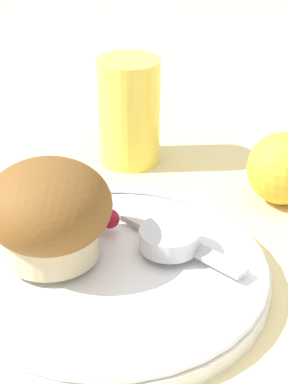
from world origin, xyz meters
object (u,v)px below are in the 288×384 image
at_px(butter_knife, 151,226).
at_px(juice_glass, 129,112).
at_px(muffin, 49,212).
at_px(orange_fruit, 283,168).

bearing_deg(butter_knife, juice_glass, 141.07).
bearing_deg(butter_knife, muffin, -111.63).
bearing_deg(juice_glass, muffin, -81.29).
bearing_deg(muffin, orange_fruit, 54.38).
height_order(orange_fruit, juice_glass, juice_glass).
distance_m(butter_knife, juice_glass, 0.17).
distance_m(muffin, butter_knife, 0.10).
xyz_separation_m(muffin, juice_glass, (-0.03, 0.21, -0.00)).
bearing_deg(butter_knife, orange_fruit, 76.39).
xyz_separation_m(muffin, orange_fruit, (0.14, 0.19, -0.02)).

